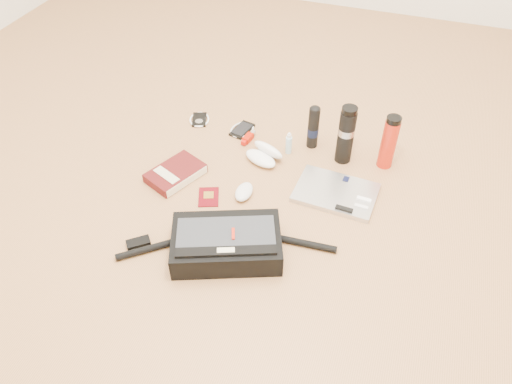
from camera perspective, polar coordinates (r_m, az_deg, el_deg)
ground at (r=1.96m, az=-0.29°, el=-1.85°), size 4.00×4.00×0.00m
messenger_bag at (r=1.78m, az=-3.46°, el=-5.85°), size 0.74×0.36×0.11m
laptop at (r=2.04m, az=9.13°, el=-0.09°), size 0.33×0.24×0.03m
book at (r=2.11m, az=-9.17°, el=2.10°), size 0.23×0.27×0.04m
passport at (r=2.02m, az=-5.44°, el=-0.55°), size 0.12×0.13×0.01m
mouse at (r=2.01m, az=-1.39°, el=0.03°), size 0.07×0.11×0.04m
sunglasses_case at (r=2.16m, az=0.96°, el=4.34°), size 0.19×0.18×0.09m
ipod at (r=2.43m, az=-6.49°, el=8.22°), size 0.12×0.12×0.01m
phone at (r=2.35m, az=-1.60°, el=7.13°), size 0.12×0.14×0.01m
inhaler at (r=2.29m, az=-0.87°, el=6.23°), size 0.04×0.11×0.03m
spray_bottle at (r=2.20m, az=3.77°, el=5.48°), size 0.03×0.03×0.11m
aerosol_can at (r=2.21m, az=6.57°, el=7.41°), size 0.06×0.06×0.21m
thermos_black at (r=2.14m, az=10.25°, el=6.47°), size 0.09×0.09×0.27m
thermos_red at (r=2.15m, az=14.94°, el=5.51°), size 0.08×0.08×0.25m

